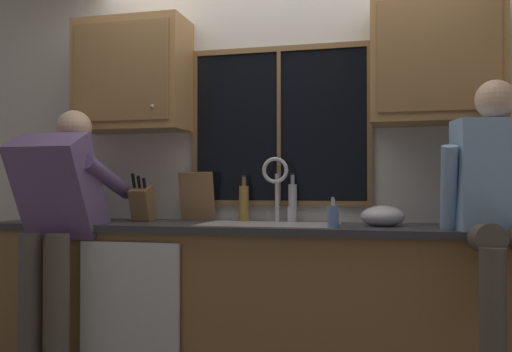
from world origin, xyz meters
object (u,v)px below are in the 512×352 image
knife_block (143,204)px  cutting_board (197,196)px  soap_dispenser (333,216)px  person_sitting_on_counter (500,194)px  mixing_bowl (383,216)px  person_standing (57,215)px  bottle_green_glass (244,202)px  bottle_tall_clear (293,202)px

knife_block → cutting_board: 0.35m
knife_block → cutting_board: size_ratio=1.01×
soap_dispenser → person_sitting_on_counter: bearing=-5.4°
mixing_bowl → person_standing: bearing=-168.9°
mixing_bowl → bottle_green_glass: 0.88m
person_standing → person_sitting_on_counter: 2.39m
person_sitting_on_counter → bottle_green_glass: 1.50m
knife_block → bottle_green_glass: (0.62, 0.16, 0.01)m
mixing_bowl → soap_dispenser: 0.33m
mixing_bowl → bottle_green_glass: (-0.86, 0.20, 0.07)m
cutting_board → mixing_bowl: cutting_board is taller
knife_block → bottle_green_glass: knife_block is taller
person_sitting_on_counter → soap_dispenser: person_sitting_on_counter is taller
person_sitting_on_counter → cutting_board: person_sitting_on_counter is taller
cutting_board → mixing_bowl: (1.17, -0.20, -0.10)m
knife_block → mixing_bowl: bearing=-1.4°
person_standing → bottle_green_glass: person_standing is taller
knife_block → person_standing: bearing=-131.5°
mixing_bowl → bottle_tall_clear: bearing=158.6°
person_sitting_on_counter → bottle_green_glass: (-1.42, 0.49, -0.06)m
person_standing → bottle_tall_clear: person_standing is taller
person_standing → soap_dispenser: (1.57, 0.15, 0.01)m
person_sitting_on_counter → cutting_board: bearing=164.3°
knife_block → mixing_bowl: size_ratio=1.33×
person_sitting_on_counter → soap_dispenser: 0.83m
cutting_board → bottle_tall_clear: cutting_board is taller
person_standing → bottle_green_glass: 1.12m
person_standing → cutting_board: 0.86m
mixing_bowl → bottle_tall_clear: bottle_tall_clear is taller
knife_block → bottle_tall_clear: bearing=11.0°
knife_block → mixing_bowl: knife_block is taller
mixing_bowl → bottle_tall_clear: size_ratio=0.79×
cutting_board → bottle_green_glass: 0.32m
person_sitting_on_counter → knife_block: person_sitting_on_counter is taller
knife_block → bottle_green_glass: bearing=14.7°
knife_block → bottle_tall_clear: (0.93, 0.18, 0.02)m
person_sitting_on_counter → cutting_board: 1.80m
mixing_bowl → bottle_tall_clear: (-0.55, 0.21, 0.07)m
cutting_board → bottle_tall_clear: 0.63m
person_standing → mixing_bowl: 1.86m
soap_dispenser → bottle_tall_clear: 0.52m
soap_dispenser → bottle_green_glass: bearing=146.0°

